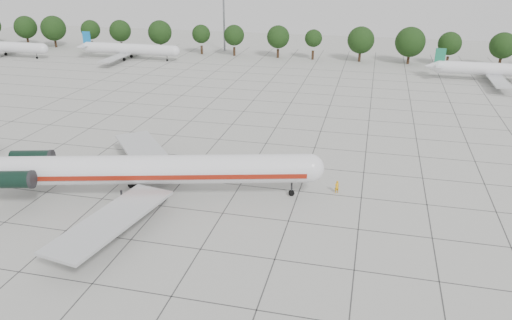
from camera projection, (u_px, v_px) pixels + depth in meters
The scene contains 9 objects.
ground at pixel (240, 185), 66.94m from camera, with size 260.00×260.00×0.00m, color #ABABA4.
apron_joints at pixel (265, 146), 80.37m from camera, with size 170.00×170.00×0.02m, color #383838.
main_airliner at pixel (131, 170), 62.11m from camera, with size 46.27×35.67×11.00m.
ground_crew at pixel (337, 187), 64.48m from camera, with size 0.63×0.41×1.72m, color #F5A80E.
bg_airliner_a at pixel (1, 47), 145.59m from camera, with size 28.24×27.20×7.40m.
bg_airliner_b at pixel (129, 49), 142.40m from camera, with size 28.24×27.20×7.40m.
bg_airliner_d at pixel (497, 70), 117.97m from camera, with size 28.24×27.20×7.40m.
tree_line at pixel (278, 37), 143.24m from camera, with size 249.86×8.44×10.22m.
floodlight_mast at pixel (224, 3), 150.22m from camera, with size 1.60×1.60×25.45m.
Camera 1 is at (16.17, -58.17, 29.18)m, focal length 35.00 mm.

